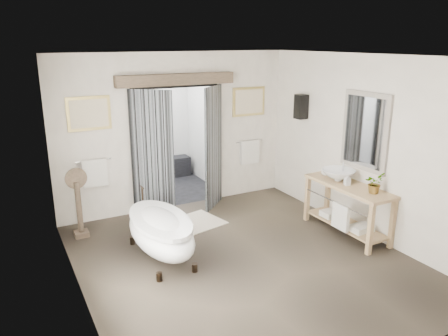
{
  "coord_description": "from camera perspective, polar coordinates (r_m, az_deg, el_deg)",
  "views": [
    {
      "loc": [
        -2.94,
        -4.95,
        3.11
      ],
      "look_at": [
        0.0,
        0.6,
        1.25
      ],
      "focal_mm": 35.0,
      "sensor_mm": 36.0,
      "label": 1
    }
  ],
  "objects": [
    {
      "name": "slippers",
      "position": [
        7.59,
        -5.6,
        -7.42
      ],
      "size": [
        0.35,
        0.27,
        0.05
      ],
      "color": "white",
      "rests_on": "rug"
    },
    {
      "name": "room_shell",
      "position": [
        5.76,
        3.11,
        3.93
      ],
      "size": [
        4.52,
        5.02,
        2.91
      ],
      "color": "silver",
      "rests_on": "ground_plane"
    },
    {
      "name": "rug",
      "position": [
        7.67,
        -4.73,
        -7.41
      ],
      "size": [
        1.34,
        1.04,
        0.01
      ],
      "primitive_type": "cube",
      "rotation": [
        0.0,
        0.0,
        0.22
      ],
      "color": "beige",
      "rests_on": "ground_plane"
    },
    {
      "name": "clawfoot_tub",
      "position": [
        6.49,
        -8.29,
        -8.15
      ],
      "size": [
        0.79,
        1.76,
        0.86
      ],
      "color": "black",
      "rests_on": "ground_plane"
    },
    {
      "name": "shower_room",
      "position": [
        9.66,
        -9.47,
        3.09
      ],
      "size": [
        2.22,
        2.01,
        2.51
      ],
      "color": "black",
      "rests_on": "ground_plane"
    },
    {
      "name": "plant",
      "position": [
        7.01,
        19.03,
        -1.86
      ],
      "size": [
        0.36,
        0.34,
        0.32
      ],
      "primitive_type": "imported",
      "rotation": [
        0.0,
        0.0,
        0.39
      ],
      "color": "gray",
      "rests_on": "vanity"
    },
    {
      "name": "basin",
      "position": [
        7.47,
        14.72,
        -0.89
      ],
      "size": [
        0.72,
        0.72,
        0.19
      ],
      "primitive_type": "imported",
      "rotation": [
        0.0,
        0.0,
        -0.38
      ],
      "color": "white",
      "rests_on": "vanity"
    },
    {
      "name": "soap_bottle_a",
      "position": [
        7.27,
        15.82,
        -1.48
      ],
      "size": [
        0.1,
        0.1,
        0.18
      ],
      "primitive_type": "imported",
      "rotation": [
        0.0,
        0.0,
        -0.25
      ],
      "color": "gray",
      "rests_on": "vanity"
    },
    {
      "name": "pedestal_mirror",
      "position": [
        7.44,
        -18.42,
        -4.92
      ],
      "size": [
        0.34,
        0.22,
        1.16
      ],
      "color": "brown",
      "rests_on": "ground_plane"
    },
    {
      "name": "vanity",
      "position": [
        7.42,
        15.73,
        -4.68
      ],
      "size": [
        0.57,
        1.6,
        0.85
      ],
      "color": "tan",
      "rests_on": "ground_plane"
    },
    {
      "name": "back_wall_dressing",
      "position": [
        7.98,
        -5.79,
        5.25
      ],
      "size": [
        3.82,
        0.69,
        2.52
      ],
      "color": "black",
      "rests_on": "ground_plane"
    },
    {
      "name": "ground_plane",
      "position": [
        6.54,
        2.52,
        -11.91
      ],
      "size": [
        5.0,
        5.0,
        0.0
      ],
      "primitive_type": "plane",
      "color": "#4E4335"
    },
    {
      "name": "soap_bottle_b",
      "position": [
        7.72,
        13.05,
        -0.32
      ],
      "size": [
        0.16,
        0.16,
        0.16
      ],
      "primitive_type": "imported",
      "rotation": [
        0.0,
        0.0,
        0.29
      ],
      "color": "gray",
      "rests_on": "vanity"
    }
  ]
}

